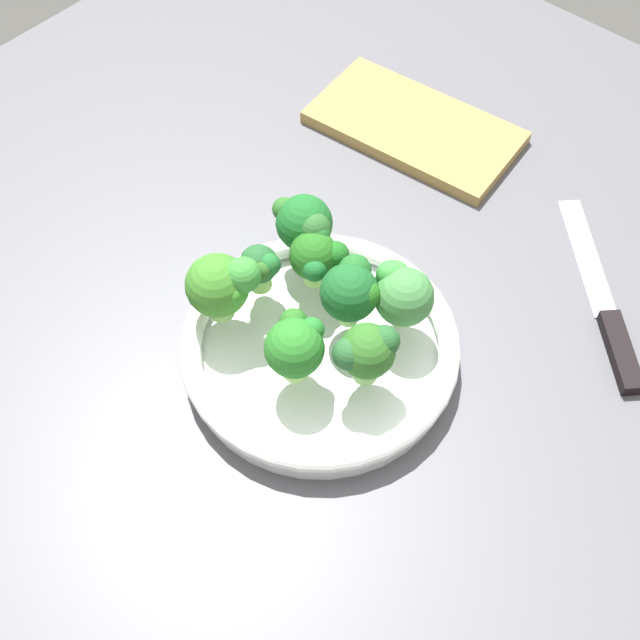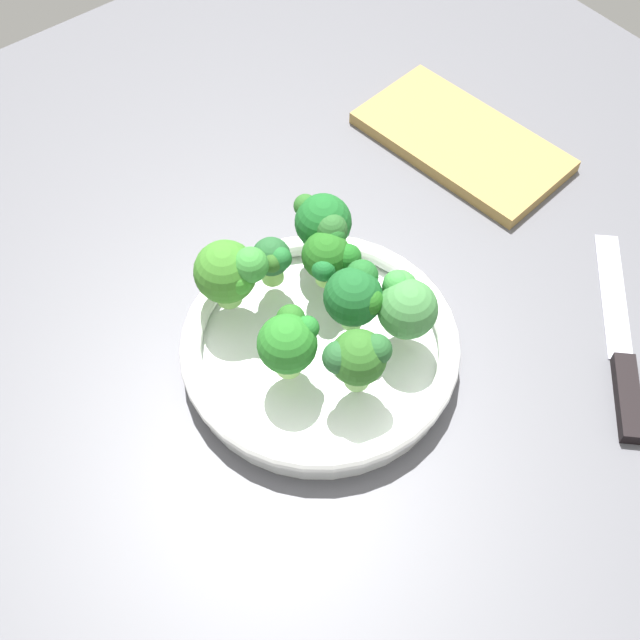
% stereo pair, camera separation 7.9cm
% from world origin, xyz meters
% --- Properties ---
extents(ground_plane, '(1.30, 1.30, 0.03)m').
position_xyz_m(ground_plane, '(0.00, 0.00, -0.01)').
color(ground_plane, '#54555B').
extents(bowl, '(0.28, 0.28, 0.04)m').
position_xyz_m(bowl, '(-0.03, 0.04, 0.02)').
color(bowl, white).
rests_on(bowl, ground_plane).
extents(broccoli_floret_0, '(0.05, 0.06, 0.07)m').
position_xyz_m(broccoli_floret_0, '(-0.09, 0.04, 0.08)').
color(broccoli_floret_0, '#7EB560').
rests_on(broccoli_floret_0, bowl).
extents(broccoli_floret_1, '(0.07, 0.06, 0.07)m').
position_xyz_m(broccoli_floret_1, '(0.06, -0.04, 0.09)').
color(broccoli_floret_1, '#76BB5D').
rests_on(broccoli_floret_1, bowl).
extents(broccoli_floret_2, '(0.06, 0.05, 0.07)m').
position_xyz_m(broccoli_floret_2, '(0.02, -0.02, 0.08)').
color(broccoli_floret_2, '#9FD663').
rests_on(broccoli_floret_2, bowl).
extents(broccoli_floret_3, '(0.07, 0.07, 0.08)m').
position_xyz_m(broccoli_floret_3, '(0.06, 0.08, 0.09)').
color(broccoli_floret_3, '#84BE5E').
rests_on(broccoli_floret_3, bowl).
extents(broccoli_floret_4, '(0.07, 0.06, 0.07)m').
position_xyz_m(broccoli_floret_4, '(-0.07, -0.04, 0.08)').
color(broccoli_floret_4, '#95CE63').
rests_on(broccoli_floret_4, bowl).
extents(broccoli_floret_5, '(0.06, 0.06, 0.07)m').
position_xyz_m(broccoli_floret_5, '(-0.03, 0.08, 0.08)').
color(broccoli_floret_5, '#94CC69').
rests_on(broccoli_floret_5, bowl).
extents(broccoli_floret_6, '(0.06, 0.07, 0.07)m').
position_xyz_m(broccoli_floret_6, '(-0.03, -0.00, 0.09)').
color(broccoli_floret_6, '#8FD170').
rests_on(broccoli_floret_6, bowl).
extents(broccoli_floret_7, '(0.04, 0.05, 0.06)m').
position_xyz_m(broccoli_floret_7, '(0.06, 0.03, 0.07)').
color(broccoli_floret_7, '#8CC85A').
rests_on(broccoli_floret_7, bowl).
extents(knife, '(0.21, 0.20, 0.01)m').
position_xyz_m(knife, '(-0.22, -0.21, 0.01)').
color(knife, silver).
rests_on(knife, ground_plane).
extents(cutting_board, '(0.27, 0.16, 0.02)m').
position_xyz_m(cutting_board, '(0.11, -0.30, 0.01)').
color(cutting_board, '#A17E42').
rests_on(cutting_board, ground_plane).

